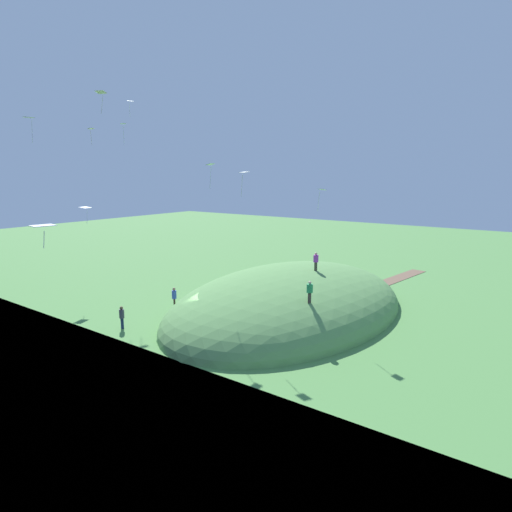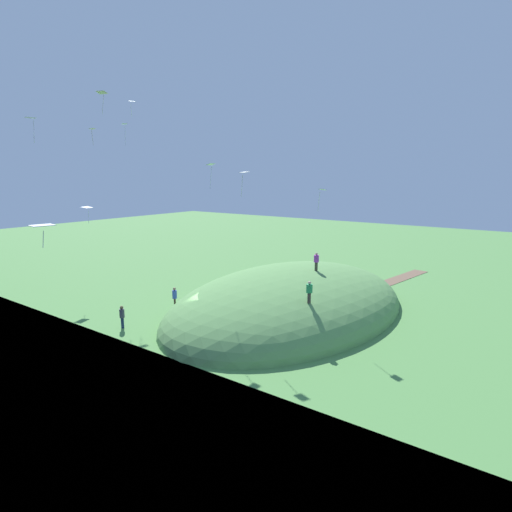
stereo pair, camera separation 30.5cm
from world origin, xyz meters
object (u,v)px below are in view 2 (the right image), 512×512
object	(u,v)px
kite_0	(322,191)
kite_7	(132,103)
person_with_child	(309,290)
person_walking_path	(316,259)
kite_2	(42,226)
kite_9	(125,126)
kite_4	(31,120)
person_on_hilltop	(122,314)
kite_1	(102,94)
kite_8	(244,174)
kite_3	(211,167)
kite_5	(92,130)
person_watching_kites	(175,295)
kite_6	(87,208)

from	to	relation	value
kite_0	kite_7	bearing A→B (deg)	89.36
person_with_child	person_walking_path	bearing A→B (deg)	-152.61
person_walking_path	kite_0	bearing A→B (deg)	-127.41
kite_2	kite_7	bearing A→B (deg)	40.54
person_walking_path	person_with_child	distance (m)	7.10
kite_2	kite_9	world-z (taller)	kite_9
kite_4	kite_7	size ratio (longest dim) A/B	1.31
kite_2	kite_9	distance (m)	23.14
person_on_hilltop	kite_4	bearing A→B (deg)	-40.84
kite_1	kite_2	xyz separation A→B (m)	(-10.60, -9.17, -9.24)
person_on_hilltop	kite_8	world-z (taller)	kite_8
person_walking_path	kite_3	bearing A→B (deg)	150.11
person_walking_path	kite_2	world-z (taller)	kite_2
kite_5	kite_9	distance (m)	4.90
kite_2	kite_8	xyz separation A→B (m)	(14.90, -2.16, 2.74)
person_on_hilltop	kite_7	world-z (taller)	kite_7
kite_1	person_watching_kites	bearing A→B (deg)	-67.98
person_with_child	kite_1	size ratio (longest dim) A/B	0.89
kite_0	person_with_child	bearing A→B (deg)	-160.66
person_with_child	kite_4	world-z (taller)	kite_4
kite_2	kite_9	bearing A→B (deg)	40.77
person_watching_kites	kite_3	xyz separation A→B (m)	(1.97, -2.70, 10.83)
person_on_hilltop	kite_7	bearing A→B (deg)	-81.99
kite_0	kite_8	bearing A→B (deg)	133.56
person_on_hilltop	kite_4	world-z (taller)	kite_4
person_with_child	kite_8	distance (m)	10.24
person_with_child	kite_1	distance (m)	23.16
kite_6	kite_7	xyz separation A→B (m)	(6.84, 0.89, 10.95)
person_with_child	person_on_hilltop	xyz separation A→B (m)	(-6.62, 12.84, -2.58)
kite_1	kite_8	distance (m)	13.75
kite_0	kite_4	distance (m)	26.47
kite_6	person_on_hilltop	bearing A→B (deg)	-113.03
person_with_child	kite_6	size ratio (longest dim) A/B	0.99
kite_2	person_walking_path	bearing A→B (deg)	-14.74
kite_3	kite_9	xyz separation A→B (m)	(1.82, 13.17, 4.22)
person_watching_kites	kite_0	distance (m)	15.18
kite_4	person_watching_kites	bearing A→B (deg)	-71.12
kite_0	kite_2	distance (m)	20.40
person_on_hilltop	kite_2	size ratio (longest dim) A/B	1.42
person_watching_kites	kite_2	xyz separation A→B (m)	(-12.77, -3.81, 7.46)
person_on_hilltop	kite_1	bearing A→B (deg)	-68.76
person_with_child	kite_4	size ratio (longest dim) A/B	0.73
kite_6	kite_4	bearing A→B (deg)	168.16
kite_2	kite_8	bearing A→B (deg)	-8.25
kite_0	kite_2	world-z (taller)	kite_0
kite_0	kite_1	size ratio (longest dim) A/B	0.98
person_walking_path	kite_6	size ratio (longest dim) A/B	0.99
kite_9	kite_1	bearing A→B (deg)	-139.41
kite_1	kite_4	xyz separation A→B (m)	(-2.22, 7.48, -1.70)
person_watching_kites	kite_7	distance (m)	23.04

